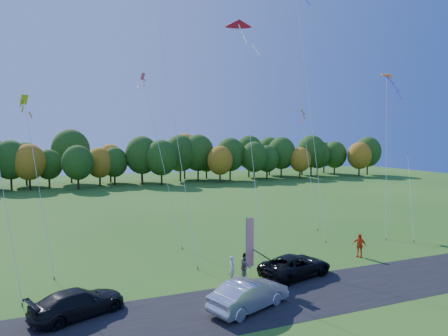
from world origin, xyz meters
name	(u,v)px	position (x,y,z in m)	size (l,w,h in m)	color
ground	(256,276)	(0.00, 0.00, 0.00)	(160.00, 160.00, 0.00)	#276019
asphalt_strip	(287,298)	(0.00, -4.00, 0.01)	(90.00, 6.00, 0.01)	black
tree_line	(132,185)	(0.00, 55.00, 0.00)	(116.00, 12.00, 10.00)	#1E4711
black_suv	(296,266)	(2.49, -0.98, 0.74)	(2.46, 5.34, 1.48)	black
silver_sedan	(249,294)	(-2.69, -4.49, 0.82)	(1.74, 4.99, 1.64)	silver
dark_truck_a	(78,303)	(-11.54, -1.91, 0.73)	(2.03, 5.00, 1.45)	black
person_tailgate_a	(232,269)	(-1.92, -0.23, 0.84)	(0.62, 0.40, 1.69)	silver
person_tailgate_b	(246,266)	(-0.97, -0.33, 0.91)	(0.89, 0.69, 1.83)	gray
person_east	(359,245)	(9.55, 0.92, 0.93)	(1.10, 0.46, 1.87)	#EF4816
feather_flag	(249,242)	(-0.87, -0.63, 2.66)	(0.57, 0.07, 4.34)	#999999
kite_delta_blue	(166,70)	(-4.06, 8.61, 14.99)	(3.66, 12.35, 29.66)	#4C3F33
kite_parafoil_orange	(309,97)	(11.39, 11.16, 13.58)	(5.05, 11.97, 27.40)	#4C3F33
kite_delta_red	(249,124)	(2.67, 6.91, 10.64)	(3.24, 9.98, 21.59)	#4C3F33
kite_parafoil_rainbow	(386,150)	(18.01, 7.17, 8.21)	(6.51, 6.44, 16.61)	#4C3F33
kite_diamond_yellow	(38,182)	(-13.81, 7.39, 6.33)	(2.52, 6.50, 13.10)	#4C3F33
kite_diamond_green	(6,206)	(-15.43, 3.53, 5.30)	(2.47, 6.45, 10.92)	#4C3F33
kite_diamond_white	(309,164)	(12.82, 13.09, 6.51)	(3.19, 7.93, 13.62)	#4C3F33
kite_diamond_pink	(161,156)	(-3.91, 11.51, 7.77)	(2.50, 7.05, 15.90)	#4C3F33
kite_diamond_blue_low	(410,194)	(18.40, 4.34, 4.05)	(2.85, 3.80, 8.45)	#4C3F33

